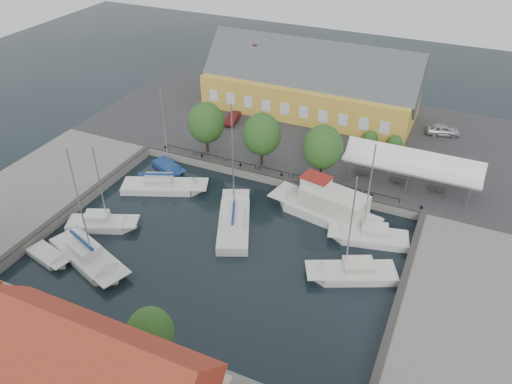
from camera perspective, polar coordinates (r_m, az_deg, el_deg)
ground at (r=47.95m, az=-2.96°, el=-5.16°), size 140.00×140.00×0.00m
north_quay at (r=65.60m, az=6.16°, el=6.90°), size 56.00×26.00×1.00m
west_quay at (r=58.27m, az=-23.62°, el=0.16°), size 12.00×24.00×1.00m
east_quay at (r=43.09m, az=23.58°, el=-13.43°), size 12.00×24.00×1.00m
quay_edge_fittings at (r=50.68m, az=-0.56°, el=-1.14°), size 56.00×24.72×0.40m
warehouse at (r=69.34m, az=5.78°, el=12.05°), size 28.56×14.00×9.55m
tent_canopy at (r=54.36m, az=17.43°, el=3.09°), size 14.00×4.00×2.83m
quay_trees at (r=55.05m, az=0.68°, el=6.60°), size 18.20×4.20×6.30m
car_silver at (r=67.18m, az=20.61°, el=6.64°), size 4.40×2.66×1.40m
car_red at (r=66.26m, az=-2.68°, el=8.42°), size 1.88×3.83×1.21m
center_sailboat at (r=49.04m, az=-2.52°, el=-3.57°), size 6.47×9.91×13.21m
trawler at (r=50.32m, az=8.23°, el=-1.90°), size 12.03×5.63×5.00m
east_boat_a at (r=48.59m, az=12.91°, el=-5.14°), size 7.89×4.13×10.86m
east_boat_b at (r=44.51m, az=11.07°, el=-9.18°), size 8.14×5.62×10.81m
west_boat_a at (r=55.27m, az=-10.62°, el=0.54°), size 9.57×6.00×12.31m
west_boat_c at (r=51.25m, az=-17.26°, el=-3.60°), size 7.18×4.70×9.60m
west_boat_d at (r=47.74m, az=-18.62°, el=-7.09°), size 9.72×5.81×12.46m
launch_sw at (r=49.25m, az=-22.59°, el=-6.92°), size 4.95×2.78×0.98m
launch_nw at (r=58.90m, az=-9.95°, el=2.69°), size 5.03×3.66×0.88m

